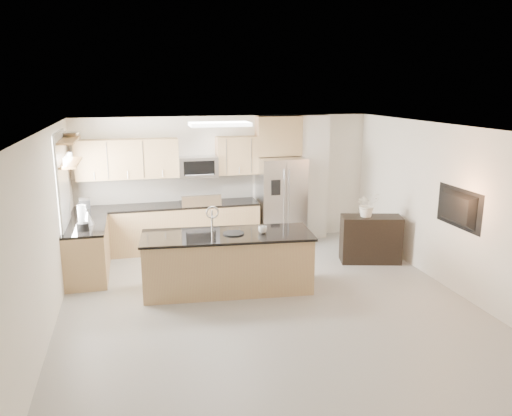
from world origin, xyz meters
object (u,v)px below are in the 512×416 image
object	(u,v)px
platter	(234,233)
cup	(263,230)
credenza	(371,239)
bowl	(70,134)
kettle	(88,218)
range	(200,225)
refrigerator	(281,201)
island	(228,262)
coffee_maker	(85,210)
flower_vase	(368,198)
microwave	(198,167)
blender	(82,220)
television	(454,208)

from	to	relation	value
platter	cup	bearing A→B (deg)	-7.60
credenza	bowl	distance (m)	5.63
kettle	range	bearing A→B (deg)	28.50
refrigerator	credenza	size ratio (longest dim) A/B	1.64
range	island	distance (m)	2.23
refrigerator	credenza	xyz separation A→B (m)	(1.28, -1.53, -0.46)
coffee_maker	flower_vase	distance (m)	5.01
microwave	cup	xyz separation A→B (m)	(0.68, -2.43, -0.65)
credenza	platter	xyz separation A→B (m)	(-2.71, -0.66, 0.50)
cup	flower_vase	size ratio (longest dim) A/B	0.20
microwave	island	size ratio (longest dim) A/B	0.28
cup	blender	xyz separation A→B (m)	(-2.76, 0.84, 0.13)
kettle	television	size ratio (longest dim) A/B	0.25
coffee_maker	bowl	xyz separation A→B (m)	(-0.16, 0.13, 1.30)
cup	kettle	bearing A→B (deg)	156.01
platter	island	bearing A→B (deg)	167.87
television	refrigerator	bearing A→B (deg)	31.04
refrigerator	kettle	size ratio (longest dim) A/B	6.73
television	range	bearing A→B (deg)	48.36
range	microwave	bearing A→B (deg)	90.00
microwave	coffee_maker	distance (m)	2.32
coffee_maker	bowl	world-z (taller)	bowl
blender	kettle	bearing A→B (deg)	82.30
credenza	flower_vase	xyz separation A→B (m)	(-0.10, 0.02, 0.77)
microwave	blender	xyz separation A→B (m)	(-2.07, -1.59, -0.53)
microwave	bowl	world-z (taller)	bowl
island	flower_vase	bearing A→B (deg)	18.95
refrigerator	coffee_maker	xyz separation A→B (m)	(-3.75, -0.66, 0.20)
microwave	range	bearing A→B (deg)	-90.00
range	kettle	distance (m)	2.37
blender	flower_vase	world-z (taller)	flower_vase
range	coffee_maker	xyz separation A→B (m)	(-2.09, -0.71, 0.61)
range	flower_vase	bearing A→B (deg)	-28.86
platter	blender	size ratio (longest dim) A/B	0.79
range	blender	world-z (taller)	blender
island	blender	size ratio (longest dim) A/B	6.50
flower_vase	range	bearing A→B (deg)	151.14
platter	bowl	distance (m)	3.32
bowl	television	world-z (taller)	bowl
island	flower_vase	xyz separation A→B (m)	(2.71, 0.66, 0.74)
bowl	cup	bearing A→B (deg)	-30.50
credenza	bowl	world-z (taller)	bowl
range	blender	bearing A→B (deg)	-144.70
range	platter	xyz separation A→B (m)	(0.23, -2.24, 0.46)
microwave	platter	size ratio (longest dim) A/B	2.28
platter	kettle	distance (m)	2.53
island	kettle	bearing A→B (deg)	157.73
kettle	credenza	bearing A→B (deg)	-5.54
platter	flower_vase	bearing A→B (deg)	14.62
range	television	distance (m)	4.78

